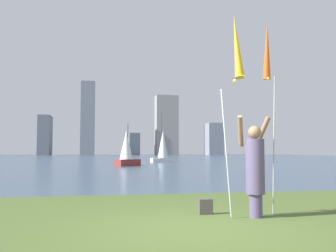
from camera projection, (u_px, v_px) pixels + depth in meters
The scene contains 12 objects.
ground at pixel (111, 159), 55.73m from camera, with size 120.00×138.00×0.12m.
person at pixel (255, 167), 6.76m from camera, with size 0.69×0.51×1.88m.
kite_flag_left at pixel (236, 51), 6.43m from camera, with size 0.16×1.08×3.65m.
kite_flag_right at pixel (267, 55), 7.40m from camera, with size 0.16×0.44×3.85m.
bag at pixel (205, 207), 7.04m from camera, with size 0.27×0.15×0.29m.
sailboat_1 at pixel (127, 150), 29.86m from camera, with size 2.23×1.97×3.49m.
sailboat_4 at pixel (163, 147), 39.72m from camera, with size 2.35×1.35×5.54m.
skyline_tower_1 at pixel (45, 135), 112.28m from camera, with size 3.48×7.88×12.09m.
skyline_tower_2 at pixel (88, 118), 111.24m from camera, with size 4.17×4.08×22.37m.
skyline_tower_3 at pixel (134, 144), 117.52m from camera, with size 3.16×6.24×6.95m.
skyline_tower_4 at pixel (166, 125), 119.21m from camera, with size 7.13×5.21×19.20m.
skyline_tower_5 at pixel (214, 139), 117.89m from camera, with size 4.84×5.67×10.15m.
Camera 1 is at (-1.59, -5.64, 1.21)m, focal length 39.12 mm.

